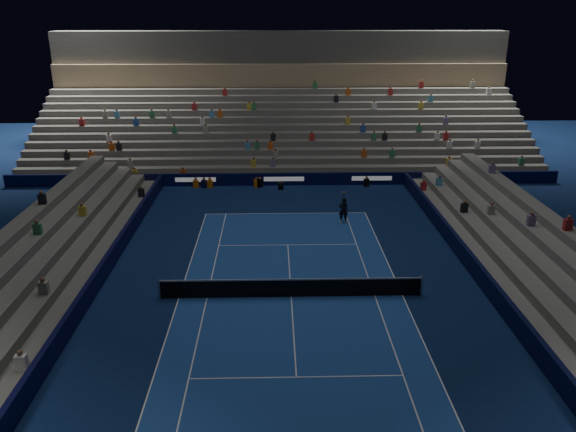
# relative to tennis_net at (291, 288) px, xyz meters

# --- Properties ---
(ground) EXTENTS (90.00, 90.00, 0.00)m
(ground) POSITION_rel_tennis_net_xyz_m (0.00, 0.00, -0.50)
(ground) COLOR #0B1B43
(ground) RESTS_ON ground
(court_surface) EXTENTS (10.97, 23.77, 0.01)m
(court_surface) POSITION_rel_tennis_net_xyz_m (0.00, 0.00, -0.50)
(court_surface) COLOR navy
(court_surface) RESTS_ON ground
(sponsor_barrier_far) EXTENTS (44.00, 0.25, 1.00)m
(sponsor_barrier_far) POSITION_rel_tennis_net_xyz_m (0.00, 18.50, -0.00)
(sponsor_barrier_far) COLOR #080A32
(sponsor_barrier_far) RESTS_ON ground
(sponsor_barrier_east) EXTENTS (0.25, 37.00, 1.00)m
(sponsor_barrier_east) POSITION_rel_tennis_net_xyz_m (9.70, 0.00, -0.00)
(sponsor_barrier_east) COLOR black
(sponsor_barrier_east) RESTS_ON ground
(sponsor_barrier_west) EXTENTS (0.25, 37.00, 1.00)m
(sponsor_barrier_west) POSITION_rel_tennis_net_xyz_m (-9.70, 0.00, -0.00)
(sponsor_barrier_west) COLOR black
(sponsor_barrier_west) RESTS_ON ground
(grandstand_main) EXTENTS (44.00, 15.20, 11.20)m
(grandstand_main) POSITION_rel_tennis_net_xyz_m (0.00, 27.90, 2.87)
(grandstand_main) COLOR #5F5F5A
(grandstand_main) RESTS_ON ground
(grandstand_east) EXTENTS (5.00, 37.00, 2.50)m
(grandstand_east) POSITION_rel_tennis_net_xyz_m (13.17, 0.00, 0.41)
(grandstand_east) COLOR slate
(grandstand_east) RESTS_ON ground
(grandstand_west) EXTENTS (5.00, 37.00, 2.50)m
(grandstand_west) POSITION_rel_tennis_net_xyz_m (-13.17, 0.00, 0.41)
(grandstand_west) COLOR #5E5F5A
(grandstand_west) RESTS_ON ground
(tennis_net) EXTENTS (12.90, 0.10, 1.10)m
(tennis_net) POSITION_rel_tennis_net_xyz_m (0.00, 0.00, 0.00)
(tennis_net) COLOR #B2B2B7
(tennis_net) RESTS_ON ground
(tennis_player) EXTENTS (0.65, 0.44, 1.72)m
(tennis_player) POSITION_rel_tennis_net_xyz_m (3.74, 10.10, 0.36)
(tennis_player) COLOR black
(tennis_player) RESTS_ON ground
(broadcast_camera) EXTENTS (0.40, 0.84, 0.53)m
(broadcast_camera) POSITION_rel_tennis_net_xyz_m (-0.27, 17.47, -0.23)
(broadcast_camera) COLOR black
(broadcast_camera) RESTS_ON ground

